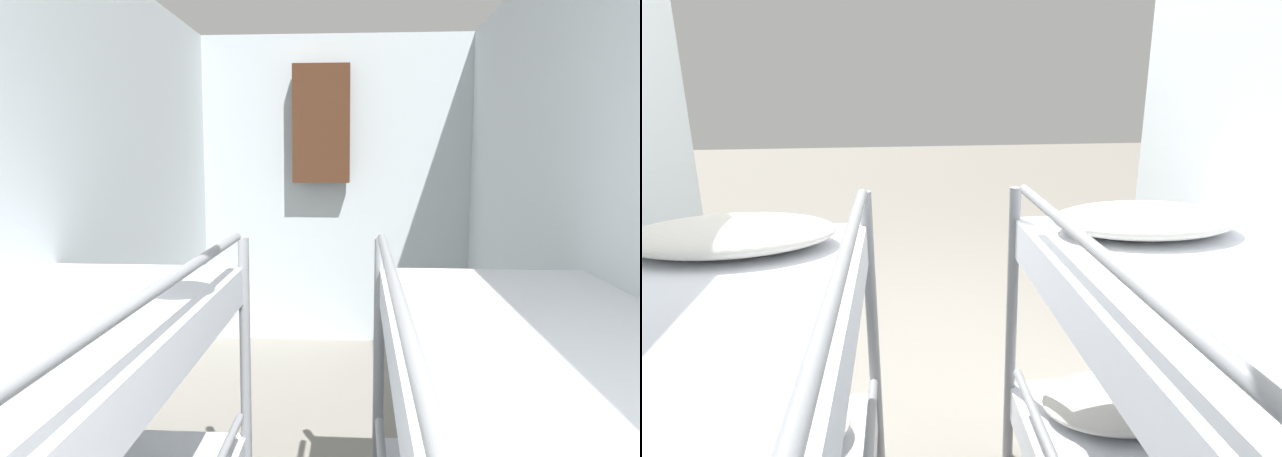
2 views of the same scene
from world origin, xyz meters
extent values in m
cube|color=silver|center=(-1.09, 2.39, 1.23)|extent=(0.06, 4.90, 2.46)
cube|color=silver|center=(1.09, 2.39, 1.23)|extent=(0.06, 4.90, 2.46)
cube|color=silver|center=(0.00, 4.81, 1.23)|extent=(2.25, 0.06, 2.46)
cylinder|color=gray|center=(-0.27, 2.45, 0.59)|extent=(0.04, 0.04, 1.19)
cube|color=silver|center=(-0.67, 1.51, 0.99)|extent=(0.79, 1.92, 0.15)
cylinder|color=gray|center=(-0.27, 1.51, 1.21)|extent=(0.03, 1.63, 0.03)
cylinder|color=gray|center=(0.27, 2.45, 0.59)|extent=(0.04, 0.04, 1.19)
cube|color=silver|center=(0.67, 1.51, 0.99)|extent=(0.79, 1.92, 0.15)
cylinder|color=gray|center=(0.27, 1.51, 1.21)|extent=(0.03, 1.63, 0.03)
cube|color=#472819|center=(-0.11, 4.66, 1.76)|extent=(0.44, 0.12, 0.90)
camera|label=1|loc=(0.19, 0.22, 1.51)|focal=32.00mm
camera|label=2|loc=(0.15, 2.33, 1.56)|focal=28.00mm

